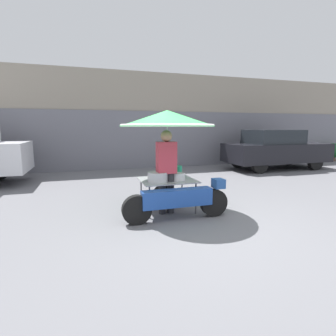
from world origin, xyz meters
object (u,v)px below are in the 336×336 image
object	(u,v)px
vendor_motorcycle_cart	(168,132)
parked_car	(275,149)
vendor_person	(166,167)
potted_plant	(333,151)

from	to	relation	value
vendor_motorcycle_cart	parked_car	bearing A→B (deg)	34.09
vendor_person	potted_plant	distance (m)	12.04
vendor_motorcycle_cart	potted_plant	bearing A→B (deg)	26.81
vendor_person	potted_plant	world-z (taller)	vendor_person
vendor_person	parked_car	distance (m)	7.28
parked_car	vendor_motorcycle_cart	bearing A→B (deg)	-145.91
vendor_motorcycle_cart	vendor_person	bearing A→B (deg)	-124.49
vendor_motorcycle_cart	potted_plant	world-z (taller)	vendor_motorcycle_cart
potted_plant	vendor_motorcycle_cart	bearing A→B (deg)	-153.19
vendor_motorcycle_cart	potted_plant	xyz separation A→B (m)	(10.63, 5.37, -1.11)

